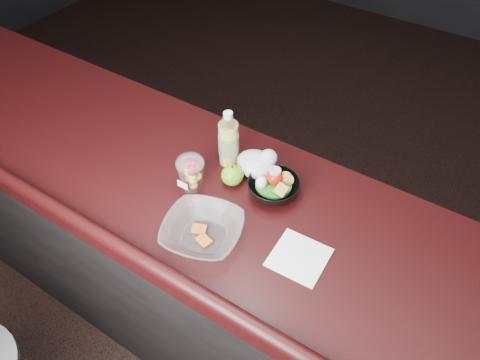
% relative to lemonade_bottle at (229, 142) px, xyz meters
% --- Properties ---
extents(counter, '(4.06, 0.71, 1.02)m').
position_rel_lemonade_bottle_xyz_m(counter, '(0.13, -0.15, -0.60)').
color(counter, black).
rests_on(counter, ground).
extents(lemonade_bottle, '(0.07, 0.07, 0.22)m').
position_rel_lemonade_bottle_xyz_m(lemonade_bottle, '(0.00, 0.00, 0.00)').
color(lemonade_bottle, yellow).
rests_on(lemonade_bottle, counter).
extents(fruit_cup, '(0.10, 0.10, 0.14)m').
position_rel_lemonade_bottle_xyz_m(fruit_cup, '(-0.04, -0.17, -0.02)').
color(fruit_cup, white).
rests_on(fruit_cup, counter).
extents(green_apple, '(0.08, 0.08, 0.08)m').
position_rel_lemonade_bottle_xyz_m(green_apple, '(0.07, -0.08, -0.06)').
color(green_apple, '#4F9010').
rests_on(green_apple, counter).
extents(plastic_bag, '(0.15, 0.12, 0.11)m').
position_rel_lemonade_bottle_xyz_m(plastic_bag, '(0.12, 0.00, -0.04)').
color(plastic_bag, silver).
rests_on(plastic_bag, counter).
extents(snack_bowl, '(0.20, 0.20, 0.10)m').
position_rel_lemonade_bottle_xyz_m(snack_bowl, '(0.21, -0.05, -0.06)').
color(snack_bowl, black).
rests_on(snack_bowl, counter).
extents(takeout_bowl, '(0.30, 0.30, 0.06)m').
position_rel_lemonade_bottle_xyz_m(takeout_bowl, '(0.13, -0.33, -0.06)').
color(takeout_bowl, silver).
rests_on(takeout_bowl, counter).
extents(paper_napkin, '(0.17, 0.17, 0.00)m').
position_rel_lemonade_bottle_xyz_m(paper_napkin, '(0.41, -0.24, -0.09)').
color(paper_napkin, white).
rests_on(paper_napkin, counter).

